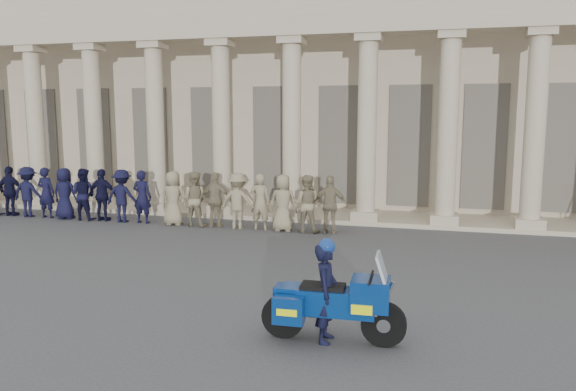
{
  "coord_description": "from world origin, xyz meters",
  "views": [
    {
      "loc": [
        3.6,
        -10.89,
        3.76
      ],
      "look_at": [
        -0.15,
        3.2,
        1.6
      ],
      "focal_mm": 35.0,
      "sensor_mm": 36.0,
      "label": 1
    }
  ],
  "objects": [
    {
      "name": "ground",
      "position": [
        0.0,
        0.0,
        0.0
      ],
      "size": [
        90.0,
        90.0,
        0.0
      ],
      "primitive_type": "plane",
      "color": "#3E3E41",
      "rests_on": "ground"
    },
    {
      "name": "building",
      "position": [
        -0.0,
        14.74,
        4.52
      ],
      "size": [
        40.0,
        12.5,
        9.0
      ],
      "color": "tan",
      "rests_on": "ground"
    },
    {
      "name": "officer_rank",
      "position": [
        -7.17,
        6.12,
        0.91
      ],
      "size": [
        16.08,
        0.69,
        1.83
      ],
      "color": "black",
      "rests_on": "ground"
    },
    {
      "name": "motorcycle",
      "position": [
        2.06,
        -2.15,
        0.67
      ],
      "size": [
        2.41,
        0.99,
        1.54
      ],
      "rotation": [
        0.0,
        0.0,
        0.03
      ],
      "color": "black",
      "rests_on": "ground"
    },
    {
      "name": "rider",
      "position": [
        1.92,
        -2.15,
        0.87
      ],
      "size": [
        0.42,
        0.62,
        1.75
      ],
      "rotation": [
        0.0,
        0.0,
        1.6
      ],
      "color": "black",
      "rests_on": "ground"
    }
  ]
}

